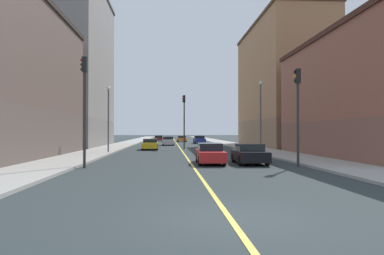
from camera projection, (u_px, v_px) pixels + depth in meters
The scene contains 19 objects.
ground_plane at pixel (229, 218), 8.63m from camera, with size 400.00×400.00×0.00m, color #2A3335.
sidewalk_left at pixel (230, 144), 58.12m from camera, with size 3.89×168.00×0.15m, color #9E9B93.
sidewalk_right at pixel (124, 144), 56.90m from camera, with size 3.89×168.00×0.15m, color #9E9B93.
lane_center_stripe at pixel (177, 144), 57.51m from camera, with size 0.16×154.00×0.01m, color #E5D14C.
building_left_near at pixel (367, 96), 28.50m from camera, with size 8.51×19.00×10.16m.
building_left_mid at pixel (281, 86), 50.34m from camera, with size 8.51×21.75×17.73m.
building_right_midblock at pixel (74, 68), 49.07m from camera, with size 8.51×19.16×22.38m.
traffic_light_left_near at pixel (298, 103), 21.33m from camera, with size 0.40×0.32×6.06m.
traffic_light_right_near at pixel (84, 97), 20.44m from camera, with size 0.40×0.32×6.60m.
traffic_light_median_far at pixel (184, 115), 42.28m from camera, with size 0.40×0.32×6.63m.
street_lamp_left_near at pixel (261, 109), 33.67m from camera, with size 0.36×0.36×6.95m.
street_lamp_right_near at pixel (108, 112), 34.29m from camera, with size 0.36×0.36×6.52m.
car_red at pixel (210, 154), 23.18m from camera, with size 1.87×4.57×1.38m.
car_yellow at pixel (150, 144), 40.94m from camera, with size 1.96×4.32×1.29m.
car_orange at pixel (182, 139), 72.49m from camera, with size 1.97×4.15×1.24m.
car_maroon at pixel (159, 138), 76.63m from camera, with size 1.95×3.99×1.30m.
car_black at pixel (249, 154), 22.95m from camera, with size 1.99×4.13×1.36m.
car_blue at pixel (199, 140), 61.91m from camera, with size 2.03×3.99×1.41m.
car_silver at pixel (168, 141), 54.14m from camera, with size 1.87×4.35×1.38m.
Camera 1 is at (-1.53, -8.57, 2.17)m, focal length 32.24 mm.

